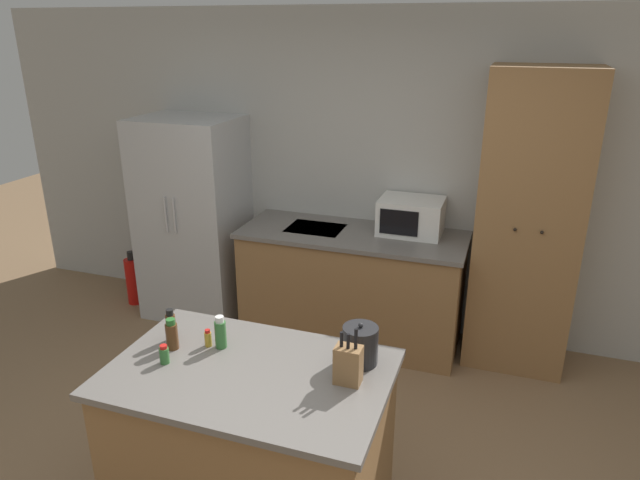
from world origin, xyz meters
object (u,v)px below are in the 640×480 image
object	(u,v)px
knife_block	(348,364)
spice_bottle_amber_oil	(221,333)
pantry_cabinet	(528,225)
spice_bottle_green_herb	(164,355)
microwave	(411,216)
spice_bottle_short_red	(172,335)
spice_bottle_pale_salt	(208,338)
kettle	(360,345)
refrigerator	(194,219)
spice_bottle_tall_dark	(171,326)
fire_extinguisher	(134,280)

from	to	relation	value
knife_block	spice_bottle_amber_oil	bearing A→B (deg)	173.16
pantry_cabinet	spice_bottle_green_herb	size ratio (longest dim) A/B	22.56
microwave	spice_bottle_short_red	size ratio (longest dim) A/B	2.91
spice_bottle_pale_salt	kettle	world-z (taller)	kettle
microwave	kettle	distance (m)	1.87
spice_bottle_pale_salt	kettle	xyz separation A→B (m)	(0.77, 0.11, 0.05)
spice_bottle_pale_salt	kettle	bearing A→B (deg)	7.84
refrigerator	spice_bottle_amber_oil	xyz separation A→B (m)	(1.27, -1.84, 0.11)
pantry_cabinet	spice_bottle_amber_oil	size ratio (longest dim) A/B	12.60
spice_bottle_tall_dark	spice_bottle_amber_oil	distance (m)	0.28
knife_block	spice_bottle_pale_salt	size ratio (longest dim) A/B	3.04
knife_block	spice_bottle_pale_salt	distance (m)	0.77
pantry_cabinet	spice_bottle_tall_dark	size ratio (longest dim) A/B	12.31
microwave	spice_bottle_tall_dark	xyz separation A→B (m)	(-0.88, -1.99, -0.08)
pantry_cabinet	kettle	size ratio (longest dim) A/B	10.18
kettle	spice_bottle_pale_salt	bearing A→B (deg)	-172.16
pantry_cabinet	kettle	world-z (taller)	pantry_cabinet
microwave	fire_extinguisher	world-z (taller)	microwave
knife_block	fire_extinguisher	xyz separation A→B (m)	(-2.61, 1.85, -0.77)
pantry_cabinet	spice_bottle_pale_salt	distance (m)	2.46
pantry_cabinet	spice_bottle_green_herb	world-z (taller)	pantry_cabinet
spice_bottle_amber_oil	spice_bottle_green_herb	xyz separation A→B (m)	(-0.19, -0.22, -0.04)
refrigerator	spice_bottle_tall_dark	world-z (taller)	refrigerator
knife_block	fire_extinguisher	world-z (taller)	knife_block
knife_block	spice_bottle_green_herb	world-z (taller)	knife_block
microwave	knife_block	xyz separation A→B (m)	(0.10, -2.05, -0.06)
knife_block	refrigerator	bearing A→B (deg)	135.59
refrigerator	fire_extinguisher	distance (m)	0.92
spice_bottle_amber_oil	spice_bottle_short_red	bearing A→B (deg)	-158.18
spice_bottle_tall_dark	kettle	size ratio (longest dim) A/B	0.83
spice_bottle_short_red	kettle	size ratio (longest dim) A/B	0.77
spice_bottle_pale_salt	fire_extinguisher	xyz separation A→B (m)	(-1.85, 1.78, -0.72)
spice_bottle_pale_salt	knife_block	bearing A→B (deg)	-5.36
spice_bottle_short_red	spice_bottle_tall_dark	bearing A→B (deg)	125.31
microwave	spice_bottle_pale_salt	xyz separation A→B (m)	(-0.67, -1.98, -0.12)
spice_bottle_amber_oil	spice_bottle_pale_salt	distance (m)	0.08
pantry_cabinet	spice_bottle_amber_oil	world-z (taller)	pantry_cabinet
kettle	pantry_cabinet	bearing A→B (deg)	67.68
spice_bottle_amber_oil	spice_bottle_pale_salt	size ratio (longest dim) A/B	1.87
refrigerator	spice_bottle_green_herb	xyz separation A→B (m)	(1.08, -2.06, 0.08)
spice_bottle_tall_dark	fire_extinguisher	world-z (taller)	spice_bottle_tall_dark
refrigerator	microwave	world-z (taller)	refrigerator
pantry_cabinet	kettle	distance (m)	1.97
refrigerator	spice_bottle_tall_dark	xyz separation A→B (m)	(0.99, -1.87, 0.11)
fire_extinguisher	pantry_cabinet	bearing A→B (deg)	2.57
kettle	fire_extinguisher	bearing A→B (deg)	147.49
spice_bottle_tall_dark	spice_bottle_pale_salt	size ratio (longest dim) A/B	1.92
spice_bottle_short_red	kettle	world-z (taller)	kettle
spice_bottle_green_herb	refrigerator	bearing A→B (deg)	117.55
refrigerator	spice_bottle_amber_oil	size ratio (longest dim) A/B	9.99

